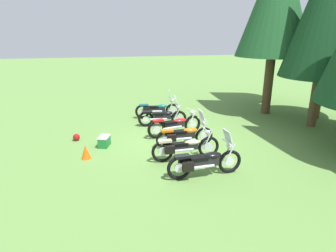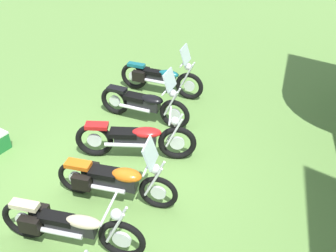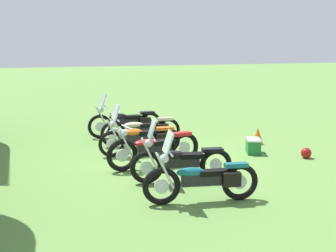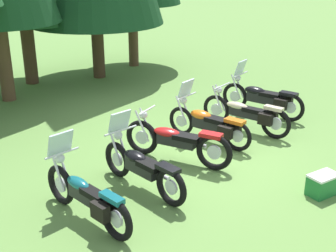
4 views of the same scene
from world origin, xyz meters
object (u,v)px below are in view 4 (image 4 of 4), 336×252
at_px(motorcycle_1, 142,166).
at_px(motorcycle_3, 209,123).
at_px(motorcycle_5, 263,98).
at_px(motorcycle_4, 247,113).
at_px(motorcycle_2, 176,141).
at_px(motorcycle_0, 87,196).
at_px(picnic_cooler, 323,184).

bearing_deg(motorcycle_1, motorcycle_3, -76.42).
height_order(motorcycle_3, motorcycle_5, motorcycle_5).
bearing_deg(motorcycle_4, motorcycle_2, 81.90).
bearing_deg(motorcycle_3, motorcycle_5, -92.41).
xyz_separation_m(motorcycle_0, picnic_cooler, (3.20, -2.58, -0.25)).
height_order(motorcycle_2, motorcycle_4, motorcycle_2).
relative_size(motorcycle_1, motorcycle_4, 0.93).
height_order(motorcycle_1, motorcycle_2, motorcycle_1).
relative_size(motorcycle_2, motorcycle_3, 1.08).
bearing_deg(motorcycle_1, picnic_cooler, -136.65).
height_order(motorcycle_0, motorcycle_2, motorcycle_0).
relative_size(motorcycle_0, picnic_cooler, 3.48).
xyz_separation_m(motorcycle_1, picnic_cooler, (1.90, -2.61, -0.26)).
height_order(motorcycle_0, motorcycle_4, motorcycle_0).
distance_m(motorcycle_1, picnic_cooler, 3.24).
relative_size(motorcycle_1, motorcycle_3, 1.00).
xyz_separation_m(motorcycle_4, picnic_cooler, (-1.77, -2.59, -0.25)).
xyz_separation_m(motorcycle_1, motorcycle_2, (1.31, 0.24, 0.00)).
distance_m(motorcycle_5, picnic_cooler, 4.15).
bearing_deg(motorcycle_4, picnic_cooler, 143.83).
relative_size(motorcycle_3, motorcycle_4, 0.94).
distance_m(motorcycle_2, picnic_cooler, 2.93).
relative_size(motorcycle_2, motorcycle_4, 1.01).
xyz_separation_m(motorcycle_1, motorcycle_5, (4.91, 0.23, 0.03)).
distance_m(motorcycle_0, picnic_cooler, 4.12).
bearing_deg(motorcycle_0, motorcycle_5, -82.23).
height_order(motorcycle_1, picnic_cooler, motorcycle_1).
xyz_separation_m(motorcycle_0, motorcycle_4, (4.98, 0.01, 0.00)).
distance_m(motorcycle_1, motorcycle_2, 1.33).
xyz_separation_m(motorcycle_2, motorcycle_5, (3.61, -0.02, 0.03)).
bearing_deg(motorcycle_1, motorcycle_4, -82.98).
xyz_separation_m(motorcycle_0, motorcycle_2, (2.61, 0.27, 0.01)).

